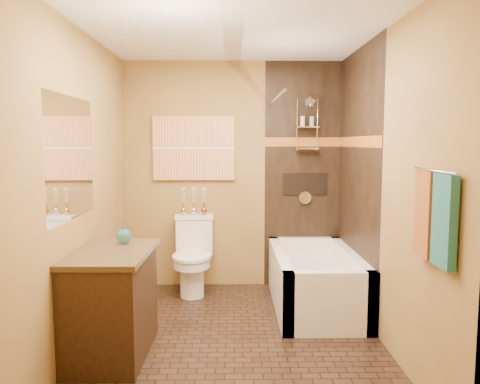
{
  "coord_description": "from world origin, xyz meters",
  "views": [
    {
      "loc": [
        -0.01,
        -3.71,
        1.61
      ],
      "look_at": [
        0.06,
        0.4,
        1.18
      ],
      "focal_mm": 35.0,
      "sensor_mm": 36.0,
      "label": 1
    }
  ],
  "objects_px": {
    "bathtub": "(315,285)",
    "vanity": "(112,303)",
    "toilet": "(193,255)",
    "sunset_painting": "(194,148)"
  },
  "relations": [
    {
      "from": "bathtub",
      "to": "vanity",
      "type": "distance_m",
      "value": 2.01
    },
    {
      "from": "bathtub",
      "to": "vanity",
      "type": "height_order",
      "value": "vanity"
    },
    {
      "from": "sunset_painting",
      "to": "bathtub",
      "type": "relative_size",
      "value": 0.6
    },
    {
      "from": "toilet",
      "to": "vanity",
      "type": "relative_size",
      "value": 0.89
    },
    {
      "from": "bathtub",
      "to": "vanity",
      "type": "relative_size",
      "value": 1.62
    },
    {
      "from": "bathtub",
      "to": "vanity",
      "type": "bearing_deg",
      "value": -149.45
    },
    {
      "from": "bathtub",
      "to": "toilet",
      "type": "relative_size",
      "value": 1.83
    },
    {
      "from": "toilet",
      "to": "sunset_painting",
      "type": "bearing_deg",
      "value": 84.79
    },
    {
      "from": "bathtub",
      "to": "toilet",
      "type": "distance_m",
      "value": 1.33
    },
    {
      "from": "bathtub",
      "to": "vanity",
      "type": "xyz_separation_m",
      "value": [
        -1.72,
        -1.02,
        0.19
      ]
    }
  ]
}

